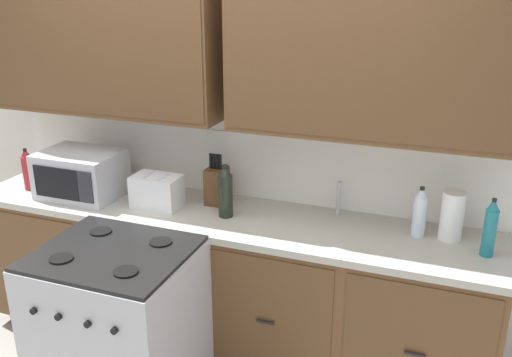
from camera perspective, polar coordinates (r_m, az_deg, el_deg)
The scene contains 12 objects.
wall_unit at distance 3.20m, azimuth -2.39°, elevation 9.97°, with size 4.28×0.40×2.44m.
counter_run at distance 3.45m, azimuth -3.40°, elevation -10.43°, with size 3.11×0.64×0.93m.
stove_range at distance 3.13m, azimuth -13.60°, elevation -14.81°, with size 0.76×0.68×0.95m.
microwave at distance 3.60m, azimuth -17.32°, elevation 0.44°, with size 0.48×0.37×0.28m.
toaster at distance 3.34m, azimuth -10.00°, elevation -1.27°, with size 0.28×0.18×0.19m.
knife_block at distance 3.34m, azimuth -4.00°, elevation -0.65°, with size 0.11×0.14×0.31m.
sink_faucet at distance 3.21m, azimuth 8.38°, elevation -2.01°, with size 0.02×0.02×0.20m, color #B2B5BA.
paper_towel_roll at distance 3.05m, azimuth 19.26°, elevation -3.60°, with size 0.12×0.12×0.26m, color white.
bottle_teal at distance 2.93m, azimuth 22.66°, elevation -4.67°, with size 0.06×0.06×0.30m.
bottle_clear at distance 3.03m, azimuth 16.28°, elevation -3.30°, with size 0.07×0.07×0.27m.
bottle_dark at distance 3.14m, azimuth -3.12°, elevation -1.33°, with size 0.08×0.08×0.31m.
bottle_red at distance 3.82m, azimuth -22.16°, elevation 0.85°, with size 0.07×0.07×0.27m.
Camera 1 is at (1.22, -2.41, 2.24)m, focal length 39.43 mm.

